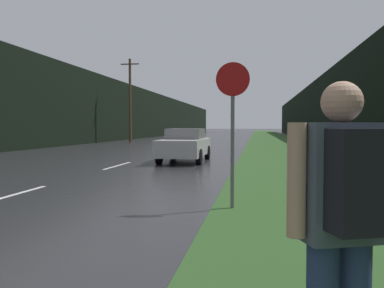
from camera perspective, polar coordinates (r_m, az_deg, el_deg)
name	(u,v)px	position (r m, az deg, el deg)	size (l,w,h in m)	color
grass_verge	(280,142)	(39.35, 12.23, 0.21)	(6.00, 240.00, 0.02)	#2D5123
lane_stripe_b	(8,196)	(9.65, -24.40, -6.69)	(0.12, 3.00, 0.01)	silver
lane_stripe_c	(118,166)	(15.92, -10.37, -2.99)	(0.12, 3.00, 0.01)	silver
lane_stripe_d	(160,154)	(22.62, -4.47, -1.36)	(0.12, 3.00, 0.01)	silver
lane_stripe_e	(183,147)	(29.46, -1.29, -0.47)	(0.12, 3.00, 0.01)	silver
treeline_far_side	(130,113)	(51.74, -8.72, 4.36)	(2.00, 140.00, 6.52)	black
treeline_near_side	(328,108)	(49.98, 18.53, 4.80)	(2.00, 140.00, 7.34)	black
utility_pole_far	(130,99)	(39.42, -8.68, 6.21)	(1.80, 0.24, 7.96)	#4C3823
stop_sign	(233,122)	(7.38, 5.72, 3.15)	(0.61, 0.07, 2.66)	slate
hitchhiker_with_backpack	(344,221)	(2.32, 20.53, -10.14)	(0.57, 0.51, 1.74)	navy
car_passing_near	(185,145)	(17.49, -0.98, -0.11)	(1.82, 4.44, 1.42)	#BCBCBC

